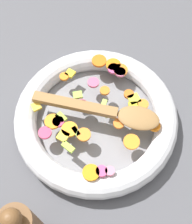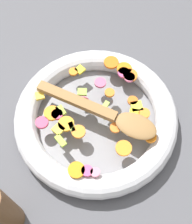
# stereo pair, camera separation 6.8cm
# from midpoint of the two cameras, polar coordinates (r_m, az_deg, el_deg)

# --- Properties ---
(ground_plane) EXTENTS (4.00, 4.00, 0.00)m
(ground_plane) POSITION_cam_midpoint_polar(r_m,az_deg,el_deg) (0.72, 2.67, -2.11)
(ground_plane) COLOR #4C4C51
(skillet) EXTENTS (0.37, 0.37, 0.05)m
(skillet) POSITION_cam_midpoint_polar(r_m,az_deg,el_deg) (0.70, 2.75, -1.33)
(skillet) COLOR slate
(skillet) RESTS_ON ground_plane
(chopped_vegetables) EXTENTS (0.32, 0.28, 0.01)m
(chopped_vegetables) POSITION_cam_midpoint_polar(r_m,az_deg,el_deg) (0.68, 3.15, 0.39)
(chopped_vegetables) COLOR orange
(chopped_vegetables) RESTS_ON skillet
(wooden_spoon) EXTENTS (0.12, 0.27, 0.01)m
(wooden_spoon) POSITION_cam_midpoint_polar(r_m,az_deg,el_deg) (0.66, 5.25, -0.73)
(wooden_spoon) COLOR olive
(wooden_spoon) RESTS_ON chopped_vegetables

